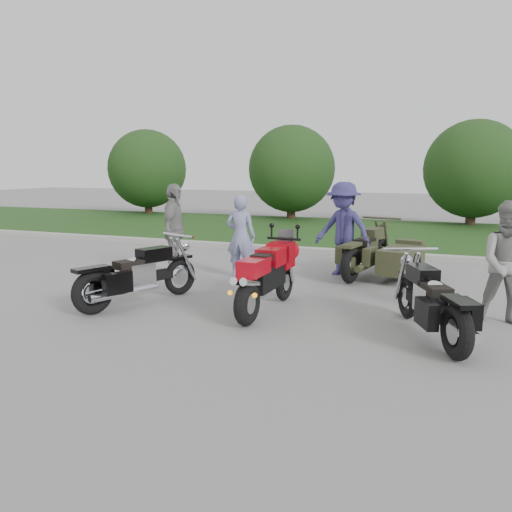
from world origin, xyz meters
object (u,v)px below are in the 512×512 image
(cruiser_left, at_px, (134,277))
(person_grey, at_px, (510,264))
(cruiser_sidecar, at_px, (386,257))
(person_back, at_px, (174,230))
(cruiser_right, at_px, (433,305))
(person_stripe, at_px, (241,236))
(sportbike_red, at_px, (266,275))
(person_denim, at_px, (343,229))

(cruiser_left, height_order, person_grey, person_grey)
(person_grey, bearing_deg, cruiser_left, -169.85)
(cruiser_sidecar, height_order, person_back, person_back)
(cruiser_right, distance_m, person_back, 5.70)
(cruiser_right, bearing_deg, person_stripe, 122.27)
(person_grey, bearing_deg, person_back, 168.34)
(sportbike_red, xyz_separation_m, person_stripe, (-1.35, 2.24, 0.25))
(cruiser_right, bearing_deg, person_denim, 94.58)
(person_grey, distance_m, person_back, 6.31)
(sportbike_red, distance_m, cruiser_sidecar, 3.50)
(sportbike_red, bearing_deg, cruiser_left, -167.85)
(cruiser_left, xyz_separation_m, cruiser_sidecar, (3.65, 3.51, -0.01))
(person_stripe, height_order, person_denim, person_denim)
(cruiser_right, bearing_deg, cruiser_left, 156.39)
(cruiser_right, distance_m, person_stripe, 4.64)
(person_back, bearing_deg, person_grey, -117.36)
(cruiser_sidecar, bearing_deg, person_back, -151.91)
(sportbike_red, height_order, person_back, person_back)
(cruiser_left, bearing_deg, sportbike_red, 31.80)
(sportbike_red, xyz_separation_m, person_denim, (0.57, 3.20, 0.37))
(person_grey, relative_size, person_denim, 0.92)
(sportbike_red, relative_size, cruiser_left, 0.97)
(cruiser_left, relative_size, person_grey, 1.25)
(sportbike_red, height_order, person_denim, person_denim)
(person_grey, height_order, person_denim, person_denim)
(cruiser_left, xyz_separation_m, person_denim, (2.75, 3.54, 0.51))
(person_denim, bearing_deg, cruiser_sidecar, 16.46)
(sportbike_red, distance_m, cruiser_left, 2.21)
(cruiser_sidecar, relative_size, person_denim, 1.27)
(person_stripe, xyz_separation_m, person_denim, (1.92, 0.96, 0.12))
(cruiser_sidecar, xyz_separation_m, person_grey, (1.98, -2.55, 0.45))
(sportbike_red, relative_size, person_stripe, 1.27)
(cruiser_left, height_order, person_back, person_back)
(cruiser_left, bearing_deg, person_back, 126.16)
(person_grey, height_order, person_back, person_back)
(cruiser_right, xyz_separation_m, person_denim, (-1.89, 3.57, 0.52))
(person_denim, bearing_deg, cruiser_right, -43.74)
(cruiser_sidecar, relative_size, person_stripe, 1.45)
(cruiser_left, height_order, person_stripe, person_stripe)
(sportbike_red, bearing_deg, person_grey, 13.31)
(person_stripe, distance_m, person_denim, 2.15)
(cruiser_left, distance_m, person_stripe, 2.75)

